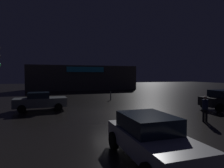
# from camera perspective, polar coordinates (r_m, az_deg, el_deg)

# --- Properties ---
(ground_plane) EXTENTS (120.00, 120.00, 0.00)m
(ground_plane) POSITION_cam_1_polar(r_m,az_deg,el_deg) (15.58, -0.96, -8.16)
(ground_plane) COLOR black
(store_building) EXTENTS (21.28, 7.15, 4.82)m
(store_building) POSITION_cam_1_polar(r_m,az_deg,el_deg) (40.64, -8.70, 1.82)
(store_building) COLOR #4C4742
(store_building) RESTS_ON ground
(car_near) EXTENTS (4.18, 2.02, 1.49)m
(car_near) POSITION_cam_1_polar(r_m,az_deg,el_deg) (17.19, -20.35, -4.74)
(car_near) COLOR slate
(car_near) RESTS_ON ground
(car_far) EXTENTS (2.01, 4.26, 1.52)m
(car_far) POSITION_cam_1_polar(r_m,az_deg,el_deg) (6.93, 11.25, -15.09)
(car_far) COLOR #B7B7BF
(car_far) RESTS_ON ground
(car_crossing) EXTENTS (4.00, 2.19, 1.65)m
(car_crossing) POSITION_cam_1_polar(r_m,az_deg,el_deg) (18.99, 30.05, -3.99)
(car_crossing) COLOR black
(car_crossing) RESTS_ON ground
(pedestrian) EXTENTS (0.48, 0.48, 1.61)m
(pedestrian) POSITION_cam_1_polar(r_m,az_deg,el_deg) (13.43, 25.71, -6.10)
(pedestrian) COLOR black
(pedestrian) RESTS_ON ground
(bollard_kerb_a) EXTENTS (0.08, 0.08, 1.10)m
(bollard_kerb_a) POSITION_cam_1_polar(r_m,az_deg,el_deg) (22.96, -18.71, -3.46)
(bollard_kerb_a) COLOR #595B60
(bollard_kerb_a) RESTS_ON ground
(bollard_kerb_b) EXTENTS (0.13, 0.13, 1.01)m
(bollard_kerb_b) POSITION_cam_1_polar(r_m,az_deg,el_deg) (22.73, -0.39, -3.50)
(bollard_kerb_b) COLOR #595B60
(bollard_kerb_b) RESTS_ON ground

